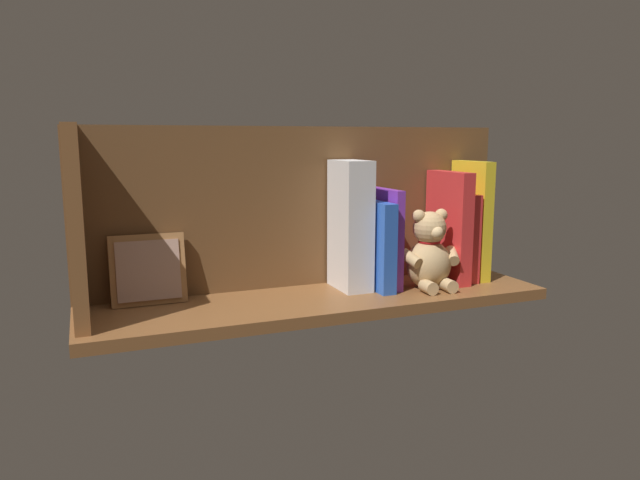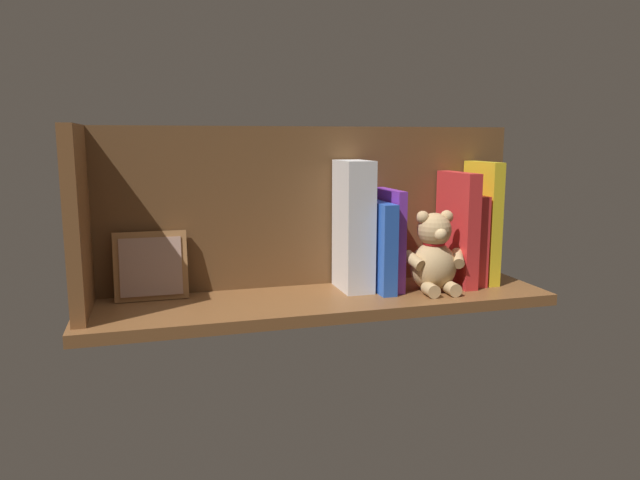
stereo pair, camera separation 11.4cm
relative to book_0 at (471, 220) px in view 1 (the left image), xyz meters
The scene contains 11 objects.
ground_plane 39.29cm from the book_0, ahead, with size 90.63×24.35×2.20cm, color brown.
shelf_back_panel 37.55cm from the book_0, 11.29° to the right, with size 90.63×1.50×32.83cm, color brown.
shelf_side_divider 80.09cm from the book_0, ahead, with size 2.40×18.35×32.83cm, color brown.
book_0 is the anchor object (origin of this frame).
book_1 4.56cm from the book_0, ahead, with size 2.54×12.52×18.80cm, color red.
book_2 6.40cm from the book_0, ahead, with size 2.89×13.95×23.54cm, color red.
teddy_bear 15.68cm from the book_0, 21.26° to the left, with size 13.23×10.68×16.32cm.
book_3 21.19cm from the book_0, ahead, with size 1.75×12.54×20.28cm, color purple.
book_4 24.19cm from the book_0, ahead, with size 2.92×13.87×17.93cm, color blue.
dictionary_thick_white 28.72cm from the book_0, ahead, with size 5.74×10.80×26.13cm, color silver.
picture_frame_leaning 68.69cm from the book_0, ahead, with size 13.62×3.81×13.14cm.
Camera 1 is at (41.86, 104.67, 30.48)cm, focal length 33.31 mm.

